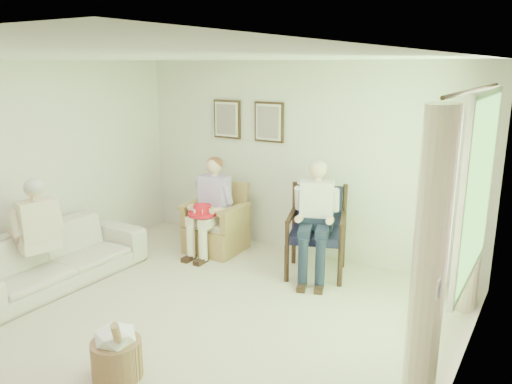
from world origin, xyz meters
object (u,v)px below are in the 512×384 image
(sofa, at_px, (53,257))
(hatbox, at_px, (116,351))
(wicker_armchair, at_px, (217,229))
(wood_armchair, at_px, (320,227))
(person_sofa, at_px, (34,228))
(person_wicker, at_px, (211,200))
(red_hat, at_px, (202,211))
(person_dark, at_px, (314,211))

(sofa, relative_size, hatbox, 3.63)
(wicker_armchair, distance_m, wood_armchair, 1.57)
(wood_armchair, bearing_deg, person_sofa, -158.52)
(wood_armchair, distance_m, person_wicker, 1.56)
(wood_armchair, relative_size, person_sofa, 0.82)
(sofa, height_order, person_sofa, person_sofa)
(person_sofa, relative_size, red_hat, 3.41)
(wicker_armchair, bearing_deg, wood_armchair, 0.19)
(sofa, bearing_deg, person_dark, -54.58)
(wood_armchair, height_order, person_wicker, person_wicker)
(hatbox, bearing_deg, red_hat, 112.41)
(wicker_armchair, relative_size, wood_armchair, 0.89)
(person_wicker, relative_size, red_hat, 3.44)
(person_dark, bearing_deg, wood_armchair, 70.65)
(person_wicker, xyz_separation_m, person_dark, (1.54, 0.00, 0.09))
(wood_armchair, height_order, red_hat, wood_armchair)
(wood_armchair, relative_size, person_dark, 0.75)
(wicker_armchair, relative_size, hatbox, 1.54)
(sofa, relative_size, red_hat, 5.88)
(wicker_armchair, xyz_separation_m, person_dark, (1.54, -0.12, 0.54))
(wood_armchair, bearing_deg, wicker_armchair, 162.66)
(person_wicker, xyz_separation_m, hatbox, (1.04, -2.72, -0.51))
(wicker_armchair, relative_size, person_dark, 0.67)
(person_dark, height_order, person_sofa, person_dark)
(sofa, bearing_deg, hatbox, -114.32)
(person_wicker, height_order, person_dark, person_dark)
(person_sofa, distance_m, red_hat, 2.06)
(sofa, xyz_separation_m, hatbox, (2.04, -0.92, -0.09))
(sofa, relative_size, person_dark, 1.58)
(red_hat, distance_m, hatbox, 2.75)
(person_dark, bearing_deg, person_sofa, -160.88)
(wicker_armchair, height_order, hatbox, wicker_armchair)
(hatbox, bearing_deg, wicker_armchair, 110.14)
(wood_armchair, height_order, sofa, wood_armchair)
(hatbox, bearing_deg, person_wicker, 111.00)
(wicker_armchair, bearing_deg, person_dark, -6.35)
(wicker_armchair, bearing_deg, hatbox, -71.68)
(person_sofa, bearing_deg, sofa, -165.01)
(sofa, xyz_separation_m, person_wicker, (1.00, 1.80, 0.43))
(person_sofa, xyz_separation_m, red_hat, (1.00, 1.80, -0.10))
(wood_armchair, xyz_separation_m, sofa, (-2.54, -1.98, -0.26))
(person_dark, xyz_separation_m, person_sofa, (-2.54, -2.02, -0.10))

